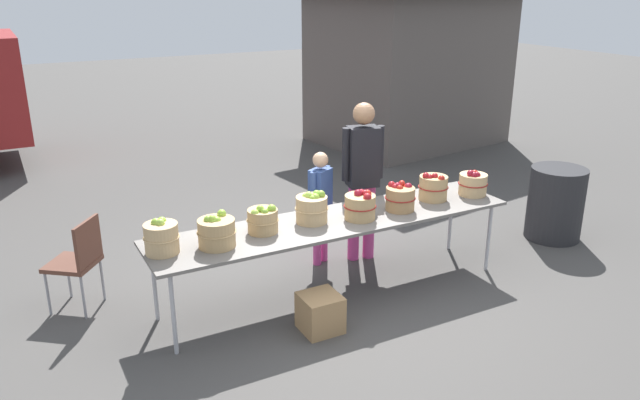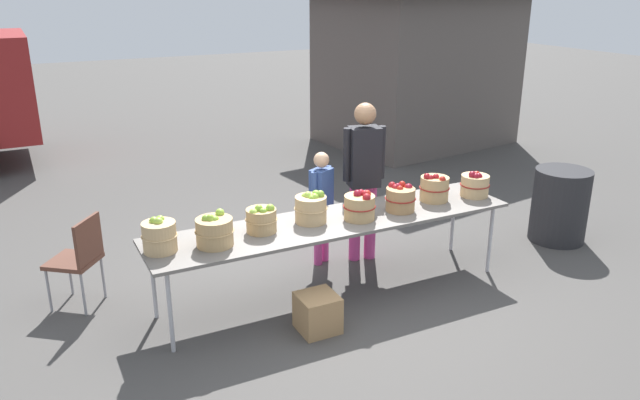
{
  "view_description": "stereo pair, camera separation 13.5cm",
  "coord_description": "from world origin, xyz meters",
  "px_view_note": "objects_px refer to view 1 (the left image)",
  "views": [
    {
      "loc": [
        -2.64,
        -4.64,
        2.84
      ],
      "look_at": [
        0.0,
        0.3,
        0.85
      ],
      "focal_mm": 34.91,
      "sensor_mm": 36.0,
      "label": 1
    },
    {
      "loc": [
        -2.52,
        -4.7,
        2.84
      ],
      "look_at": [
        0.0,
        0.3,
        0.85
      ],
      "focal_mm": 34.91,
      "sensor_mm": 36.0,
      "label": 2
    }
  ],
  "objects_px": {
    "apple_basket_red_3": "(473,183)",
    "folding_chair": "(79,257)",
    "market_table": "(335,223)",
    "apple_basket_green_3": "(312,208)",
    "vendor_adult": "(363,170)",
    "apple_basket_red_2": "(433,187)",
    "apple_basket_red_1": "(400,197)",
    "apple_basket_red_0": "(360,206)",
    "trash_barrel": "(555,203)",
    "apple_basket_green_1": "(216,232)",
    "apple_basket_green_2": "(263,220)",
    "child_customer": "(320,199)",
    "apple_basket_green_0": "(161,237)",
    "produce_crate": "(320,313)"
  },
  "relations": [
    {
      "from": "child_customer",
      "to": "folding_chair",
      "type": "distance_m",
      "value": 2.38
    },
    {
      "from": "vendor_adult",
      "to": "folding_chair",
      "type": "bearing_deg",
      "value": 6.92
    },
    {
      "from": "folding_chair",
      "to": "trash_barrel",
      "type": "relative_size",
      "value": 1.03
    },
    {
      "from": "market_table",
      "to": "apple_basket_red_1",
      "type": "bearing_deg",
      "value": -4.9
    },
    {
      "from": "apple_basket_red_3",
      "to": "apple_basket_green_3",
      "type": "bearing_deg",
      "value": 176.81
    },
    {
      "from": "market_table",
      "to": "apple_basket_red_1",
      "type": "height_order",
      "value": "apple_basket_red_1"
    },
    {
      "from": "vendor_adult",
      "to": "apple_basket_green_1",
      "type": "bearing_deg",
      "value": 31.24
    },
    {
      "from": "apple_basket_green_3",
      "to": "apple_basket_red_1",
      "type": "distance_m",
      "value": 0.9
    },
    {
      "from": "apple_basket_red_0",
      "to": "vendor_adult",
      "type": "xyz_separation_m",
      "value": [
        0.42,
        0.64,
        0.12
      ]
    },
    {
      "from": "apple_basket_green_0",
      "to": "apple_basket_green_2",
      "type": "xyz_separation_m",
      "value": [
        0.89,
        0.02,
        -0.02
      ]
    },
    {
      "from": "apple_basket_red_2",
      "to": "trash_barrel",
      "type": "bearing_deg",
      "value": -1.19
    },
    {
      "from": "apple_basket_green_3",
      "to": "trash_barrel",
      "type": "relative_size",
      "value": 0.37
    },
    {
      "from": "apple_basket_red_1",
      "to": "apple_basket_red_0",
      "type": "bearing_deg",
      "value": -177.2
    },
    {
      "from": "apple_basket_green_2",
      "to": "folding_chair",
      "type": "distance_m",
      "value": 1.69
    },
    {
      "from": "apple_basket_red_1",
      "to": "apple_basket_red_2",
      "type": "relative_size",
      "value": 0.98
    },
    {
      "from": "apple_basket_red_3",
      "to": "folding_chair",
      "type": "height_order",
      "value": "apple_basket_red_3"
    },
    {
      "from": "apple_basket_green_3",
      "to": "vendor_adult",
      "type": "relative_size",
      "value": 0.18
    },
    {
      "from": "apple_basket_red_2",
      "to": "child_customer",
      "type": "relative_size",
      "value": 0.25
    },
    {
      "from": "apple_basket_green_2",
      "to": "trash_barrel",
      "type": "xyz_separation_m",
      "value": [
        3.61,
        -0.05,
        -0.45
      ]
    },
    {
      "from": "apple_basket_red_0",
      "to": "apple_basket_red_2",
      "type": "height_order",
      "value": "apple_basket_red_2"
    },
    {
      "from": "apple_basket_red_0",
      "to": "apple_basket_green_1",
      "type": "bearing_deg",
      "value": 179.16
    },
    {
      "from": "apple_basket_red_3",
      "to": "vendor_adult",
      "type": "bearing_deg",
      "value": 147.81
    },
    {
      "from": "apple_basket_green_1",
      "to": "apple_basket_red_0",
      "type": "distance_m",
      "value": 1.38
    },
    {
      "from": "folding_chair",
      "to": "apple_basket_red_0",
      "type": "bearing_deg",
      "value": 107.04
    },
    {
      "from": "apple_basket_red_0",
      "to": "apple_basket_red_3",
      "type": "height_order",
      "value": "apple_basket_red_0"
    },
    {
      "from": "market_table",
      "to": "apple_basket_green_0",
      "type": "height_order",
      "value": "apple_basket_green_0"
    },
    {
      "from": "market_table",
      "to": "apple_basket_green_2",
      "type": "relative_size",
      "value": 12.25
    },
    {
      "from": "apple_basket_green_0",
      "to": "apple_basket_green_3",
      "type": "distance_m",
      "value": 1.38
    },
    {
      "from": "produce_crate",
      "to": "apple_basket_red_0",
      "type": "bearing_deg",
      "value": 34.3
    },
    {
      "from": "apple_basket_red_2",
      "to": "trash_barrel",
      "type": "height_order",
      "value": "apple_basket_red_2"
    },
    {
      "from": "apple_basket_red_1",
      "to": "apple_basket_green_2",
      "type": "bearing_deg",
      "value": 175.91
    },
    {
      "from": "market_table",
      "to": "folding_chair",
      "type": "relative_size",
      "value": 4.07
    },
    {
      "from": "apple_basket_red_3",
      "to": "apple_basket_red_2",
      "type": "bearing_deg",
      "value": 170.69
    },
    {
      "from": "market_table",
      "to": "folding_chair",
      "type": "distance_m",
      "value": 2.32
    },
    {
      "from": "apple_basket_red_3",
      "to": "apple_basket_green_1",
      "type": "bearing_deg",
      "value": -179.64
    },
    {
      "from": "apple_basket_red_1",
      "to": "folding_chair",
      "type": "height_order",
      "value": "apple_basket_red_1"
    },
    {
      "from": "apple_basket_red_0",
      "to": "trash_barrel",
      "type": "xyz_separation_m",
      "value": [
        2.68,
        0.08,
        -0.46
      ]
    },
    {
      "from": "market_table",
      "to": "apple_basket_red_0",
      "type": "distance_m",
      "value": 0.28
    },
    {
      "from": "apple_basket_red_3",
      "to": "apple_basket_green_0",
      "type": "bearing_deg",
      "value": 178.77
    },
    {
      "from": "apple_basket_red_1",
      "to": "child_customer",
      "type": "bearing_deg",
      "value": 123.39
    },
    {
      "from": "apple_basket_red_2",
      "to": "folding_chair",
      "type": "xyz_separation_m",
      "value": [
        -3.3,
        0.79,
        -0.37
      ]
    },
    {
      "from": "apple_basket_green_2",
      "to": "child_customer",
      "type": "distance_m",
      "value": 1.11
    },
    {
      "from": "apple_basket_red_0",
      "to": "apple_basket_red_1",
      "type": "height_order",
      "value": "apple_basket_red_0"
    },
    {
      "from": "apple_basket_red_3",
      "to": "folding_chair",
      "type": "distance_m",
      "value": 3.87
    },
    {
      "from": "apple_basket_green_0",
      "to": "produce_crate",
      "type": "distance_m",
      "value": 1.47
    },
    {
      "from": "trash_barrel",
      "to": "produce_crate",
      "type": "xyz_separation_m",
      "value": [
        -3.34,
        -0.52,
        -0.25
      ]
    },
    {
      "from": "market_table",
      "to": "apple_basket_green_1",
      "type": "bearing_deg",
      "value": -177.02
    },
    {
      "from": "apple_basket_green_0",
      "to": "apple_basket_green_2",
      "type": "relative_size",
      "value": 1.03
    },
    {
      "from": "apple_basket_red_1",
      "to": "folding_chair",
      "type": "distance_m",
      "value": 3.0
    },
    {
      "from": "market_table",
      "to": "apple_basket_red_3",
      "type": "bearing_deg",
      "value": -1.55
    }
  ]
}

